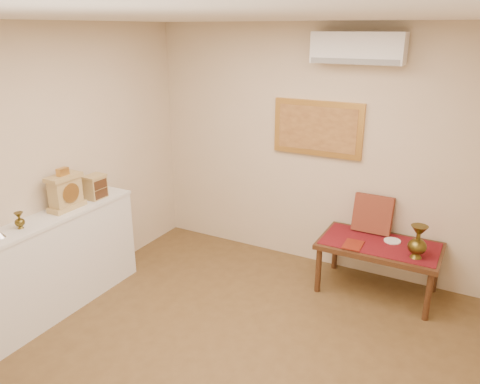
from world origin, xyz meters
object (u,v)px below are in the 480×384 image
Objects in this scene: display_ledge at (49,267)px; wooden_chest at (95,187)px; low_table at (379,250)px; brass_urn_tall at (418,238)px; mantel_clock at (65,192)px.

display_ledge is 0.90m from wooden_chest.
wooden_chest is 2.98m from low_table.
wooden_chest is (0.03, 0.67, 0.61)m from display_ledge.
brass_urn_tall is 3.22m from wooden_chest.
mantel_clock is at bearing -155.01° from brass_urn_tall.
display_ledge is at bearing -144.90° from low_table.
display_ledge is 3.27m from low_table.
wooden_chest reaches higher than low_table.
brass_urn_tall is at bearing 24.99° from mantel_clock.
mantel_clock is at bearing -94.12° from wooden_chest.
brass_urn_tall is 0.49m from low_table.
brass_urn_tall is at bearing 19.36° from wooden_chest.
brass_urn_tall is 0.98× the size of mantel_clock.
brass_urn_tall is 1.65× the size of wooden_chest.
wooden_chest reaches higher than display_ledge.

